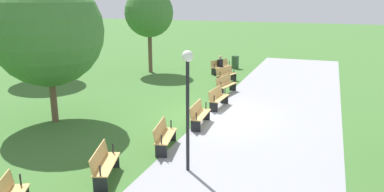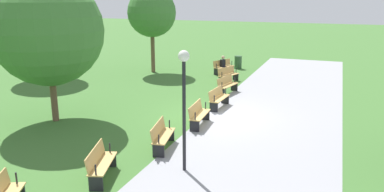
{
  "view_description": "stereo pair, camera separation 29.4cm",
  "coord_description": "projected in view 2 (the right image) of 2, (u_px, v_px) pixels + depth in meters",
  "views": [
    {
      "loc": [
        15.04,
        4.5,
        4.99
      ],
      "look_at": [
        -0.0,
        -0.89,
        0.8
      ],
      "focal_mm": 36.01,
      "sensor_mm": 36.0,
      "label": 1
    },
    {
      "loc": [
        14.94,
        4.78,
        4.99
      ],
      "look_at": [
        -0.0,
        -0.89,
        0.8
      ],
      "focal_mm": 36.01,
      "sensor_mm": 36.0,
      "label": 2
    }
  ],
  "objects": [
    {
      "name": "lamp_post",
      "position": [
        184.0,
        87.0,
        10.71
      ],
      "size": [
        0.32,
        0.32,
        3.55
      ],
      "color": "black",
      "rests_on": "ground"
    },
    {
      "name": "trash_bin",
      "position": [
        238.0,
        62.0,
        26.92
      ],
      "size": [
        0.51,
        0.51,
        0.9
      ],
      "primitive_type": "cylinder",
      "color": "#2D512D",
      "rests_on": "ground"
    },
    {
      "name": "bench_1",
      "position": [
        228.0,
        75.0,
        22.64
      ],
      "size": [
        1.68,
        0.96,
        0.89
      ],
      "rotation": [
        0.0,
        0.0,
        -0.32
      ],
      "color": "tan",
      "rests_on": "ground"
    },
    {
      "name": "bench_6",
      "position": [
        100.0,
        163.0,
        10.73
      ],
      "size": [
        1.68,
        0.96,
        0.89
      ],
      "rotation": [
        0.0,
        0.0,
        0.32
      ],
      "color": "tan",
      "rests_on": "ground"
    },
    {
      "name": "person_seated",
      "position": [
        224.0,
        64.0,
        25.01
      ],
      "size": [
        0.5,
        0.6,
        1.2
      ],
      "rotation": [
        0.0,
        0.0,
        -0.45
      ],
      "color": "black",
      "rests_on": "ground"
    },
    {
      "name": "ground_plane",
      "position": [
        211.0,
        116.0,
        16.42
      ],
      "size": [
        120.0,
        120.0,
        0.0
      ],
      "primitive_type": "plane",
      "color": "#3D6B2D"
    },
    {
      "name": "bench_4",
      "position": [
        198.0,
        114.0,
        15.13
      ],
      "size": [
        1.64,
        0.57,
        0.89
      ],
      "rotation": [
        0.0,
        0.0,
        0.06
      ],
      "color": "tan",
      "rests_on": "ground"
    },
    {
      "name": "bench_3",
      "position": [
        218.0,
        98.0,
        17.55
      ],
      "size": [
        1.64,
        0.57,
        0.89
      ],
      "rotation": [
        0.0,
        0.0,
        -0.06
      ],
      "color": "tan",
      "rests_on": "ground"
    },
    {
      "name": "path_paving",
      "position": [
        270.0,
        122.0,
        15.57
      ],
      "size": [
        33.37,
        5.53,
        0.01
      ],
      "primitive_type": "cube",
      "color": "#939399",
      "rests_on": "ground"
    },
    {
      "name": "bench_2",
      "position": [
        227.0,
        85.0,
        20.07
      ],
      "size": [
        1.67,
        0.77,
        0.89
      ],
      "rotation": [
        0.0,
        0.0,
        -0.19
      ],
      "color": "tan",
      "rests_on": "ground"
    },
    {
      "name": "bench_5",
      "position": [
        162.0,
        135.0,
        12.84
      ],
      "size": [
        1.67,
        0.77,
        0.89
      ],
      "rotation": [
        0.0,
        0.0,
        0.19
      ],
      "color": "tan",
      "rests_on": "ground"
    },
    {
      "name": "tree_3",
      "position": [
        152.0,
        13.0,
        24.87
      ],
      "size": [
        3.15,
        3.15,
        5.48
      ],
      "color": "brown",
      "rests_on": "ground"
    },
    {
      "name": "bench_0",
      "position": [
        223.0,
        66.0,
        25.23
      ],
      "size": [
        1.66,
        1.13,
        0.89
      ],
      "rotation": [
        0.0,
        0.0,
        -0.45
      ],
      "color": "tan",
      "rests_on": "ground"
    },
    {
      "name": "tree_1",
      "position": [
        48.0,
        31.0,
        14.91
      ],
      "size": [
        4.33,
        4.33,
        5.83
      ],
      "color": "brown",
      "rests_on": "ground"
    }
  ]
}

